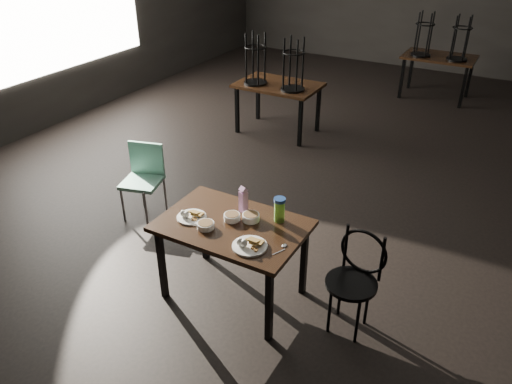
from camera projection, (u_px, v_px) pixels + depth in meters
The scene contains 13 objects.
main_table at pixel (232, 232), 4.12m from camera, with size 1.20×0.80×0.75m.
plate_left at pixel (191, 216), 4.15m from camera, with size 0.25×0.25×0.08m.
plate_right at pixel (249, 244), 3.79m from camera, with size 0.27×0.27×0.09m.
bowl_near at pixel (232, 217), 4.12m from camera, with size 0.14×0.14×0.05m.
bowl_far at pixel (251, 217), 4.12m from camera, with size 0.14×0.14×0.06m.
bowl_big at pixel (206, 225), 4.02m from camera, with size 0.14×0.14×0.05m.
juice_carton at pixel (243, 200), 4.20m from camera, with size 0.08×0.08×0.24m.
water_bottle at pixel (279, 209), 4.07m from camera, with size 0.11×0.11×0.21m.
spoon at pixel (283, 246), 3.81m from camera, with size 0.06×0.18×0.01m.
bentwood_chair at pixel (356, 274), 3.90m from camera, with size 0.42×0.41×0.86m.
school_chair at pixel (144, 175), 5.35m from camera, with size 0.48×0.48×0.84m.
bg_table_left at pixel (277, 85), 7.26m from camera, with size 1.20×0.80×1.48m.
bg_table_far at pixel (439, 56), 8.62m from camera, with size 1.20×0.80×1.48m.
Camera 1 is at (1.41, -4.91, 3.01)m, focal length 35.00 mm.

